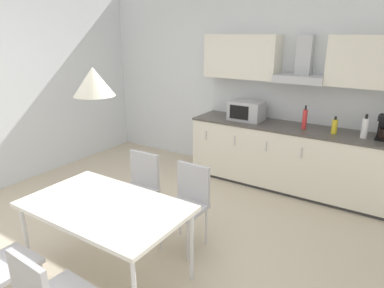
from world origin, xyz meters
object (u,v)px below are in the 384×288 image
bottle_red (305,119)px  bottle_yellow (335,126)px  bottle_white (365,128)px  pendant_lamp (93,82)px  microwave (246,111)px  chair_far_right (188,198)px  chair_far_left (140,183)px  dining_table (105,209)px

bottle_red → bottle_yellow: bearing=-2.5°
bottle_white → bottle_yellow: (-0.35, 0.00, -0.03)m
pendant_lamp → bottle_red: bearing=71.3°
microwave → chair_far_right: size_ratio=0.55×
bottle_yellow → chair_far_right: size_ratio=0.25×
bottle_white → pendant_lamp: bearing=-121.4°
bottle_white → microwave: bearing=178.5°
bottle_white → chair_far_left: bottle_white is taller
bottle_white → chair_far_left: (-1.98, -1.89, -0.50)m
chair_far_left → pendant_lamp: size_ratio=2.72×
microwave → bottle_yellow: bearing=-1.8°
dining_table → chair_far_right: chair_far_right is taller
bottle_red → pendant_lamp: pendant_lamp is taller
microwave → chair_far_right: (0.25, -1.93, -0.52)m
chair_far_left → microwave: bearing=78.4°
bottle_white → dining_table: 3.19m
microwave → bottle_yellow: size_ratio=2.17×
dining_table → pendant_lamp: size_ratio=4.48×
dining_table → chair_far_left: bearing=111.8°
pendant_lamp → dining_table: bearing=0.0°
bottle_yellow → dining_table: bearing=-115.8°
bottle_red → bottle_white: bearing=-1.6°
bottle_white → dining_table: bottle_white is taller
bottle_red → chair_far_right: bottle_red is taller
microwave → bottle_white: 1.58m
bottle_yellow → dining_table: size_ratio=0.15×
bottle_red → chair_far_left: 2.34m
bottle_yellow → dining_table: (-1.31, -2.71, -0.32)m
bottle_yellow → bottle_red: bearing=177.5°
chair_far_right → pendant_lamp: (-0.32, -0.81, 1.25)m
bottle_red → chair_far_right: size_ratio=0.36×
bottle_white → pendant_lamp: pendant_lamp is taller
bottle_yellow → pendant_lamp: size_ratio=0.69×
bottle_yellow → chair_far_right: 2.19m
chair_far_left → bottle_yellow: bearing=49.3°
dining_table → pendant_lamp: 1.10m
microwave → chair_far_right: microwave is taller
bottle_yellow → pendant_lamp: (-1.31, -2.71, 0.78)m
microwave → dining_table: size_ratio=0.34×
bottle_yellow → pendant_lamp: bearing=-115.8°
bottle_red → dining_table: (-0.92, -2.72, -0.36)m
bottle_white → bottle_red: bearing=178.4°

